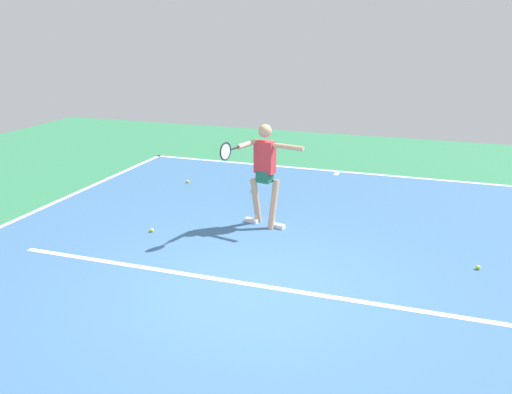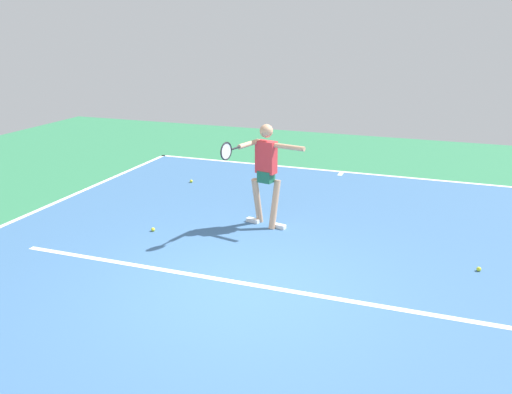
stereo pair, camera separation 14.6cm
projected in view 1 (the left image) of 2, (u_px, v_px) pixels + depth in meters
name	position (u px, v px, depth m)	size (l,w,h in m)	color
ground_plane	(245.00, 289.00, 7.38)	(22.00, 22.00, 0.00)	#2D754C
court_surface	(245.00, 289.00, 7.38)	(9.73, 12.96, 0.00)	#38608E
court_line_baseline_near	(338.00, 171.00, 13.17)	(9.73, 0.10, 0.01)	white
court_line_service	(249.00, 284.00, 7.51)	(7.30, 0.10, 0.01)	white
court_line_centre_mark	(337.00, 173.00, 12.99)	(0.10, 0.30, 0.01)	white
tennis_player	(264.00, 168.00, 9.35)	(1.12, 1.18, 1.79)	tan
tennis_ball_by_sideline	(188.00, 181.00, 12.22)	(0.07, 0.07, 0.07)	yellow
tennis_ball_centre_court	(152.00, 230.00, 9.36)	(0.07, 0.07, 0.07)	yellow
tennis_ball_near_service_line	(252.00, 190.00, 11.57)	(0.07, 0.07, 0.07)	yellow
tennis_ball_by_baseline	(478.00, 267.00, 7.95)	(0.07, 0.07, 0.07)	#CCE033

